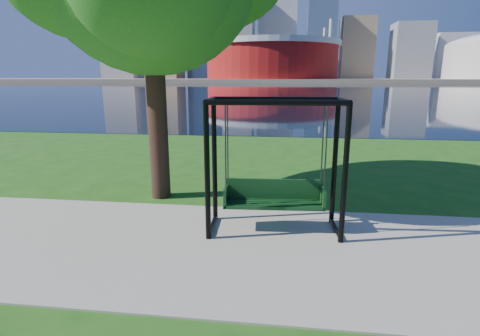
# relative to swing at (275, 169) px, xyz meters

# --- Properties ---
(ground) EXTENTS (900.00, 900.00, 0.00)m
(ground) POSITION_rel_swing_xyz_m (-0.60, -0.37, -1.21)
(ground) COLOR #1E5114
(ground) RESTS_ON ground
(path) EXTENTS (120.00, 4.00, 0.03)m
(path) POSITION_rel_swing_xyz_m (-0.60, -0.87, -1.20)
(path) COLOR #9E937F
(path) RESTS_ON ground
(river) EXTENTS (900.00, 180.00, 0.02)m
(river) POSITION_rel_swing_xyz_m (-0.60, 101.63, -1.20)
(river) COLOR black
(river) RESTS_ON ground
(far_bank) EXTENTS (900.00, 228.00, 2.00)m
(far_bank) POSITION_rel_swing_xyz_m (-0.60, 305.63, -0.21)
(far_bank) COLOR #937F60
(far_bank) RESTS_ON ground
(stadium) EXTENTS (83.00, 83.00, 32.00)m
(stadium) POSITION_rel_swing_xyz_m (-10.60, 234.63, 13.02)
(stadium) COLOR maroon
(stadium) RESTS_ON far_bank
(skyline) EXTENTS (392.00, 66.00, 96.50)m
(skyline) POSITION_rel_swing_xyz_m (-4.87, 319.02, 34.68)
(skyline) COLOR gray
(skyline) RESTS_ON far_bank
(swing) EXTENTS (2.51, 1.21, 2.51)m
(swing) POSITION_rel_swing_xyz_m (0.00, 0.00, 0.00)
(swing) COLOR black
(swing) RESTS_ON ground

